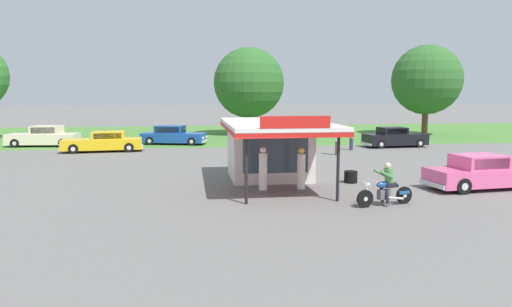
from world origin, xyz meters
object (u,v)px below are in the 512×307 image
object	(u,v)px
parked_car_back_row_far_right	(395,138)
spare_tire_stack	(351,177)
parked_car_back_row_far_left	(173,136)
gas_pump_nearside	(263,172)
bystander_standing_back_lot	(337,141)
motorcycle_with_rider	(386,188)
gas_pump_offside	(301,171)
featured_classic_sedan	(485,173)
parked_car_back_row_centre_right	(44,137)
parked_car_second_row_spare	(104,142)
parked_car_back_row_centre_left	(269,139)
bystander_leaning_by_kiosk	(351,138)

from	to	relation	value
parked_car_back_row_far_right	spare_tire_stack	distance (m)	15.84
parked_car_back_row_far_left	spare_tire_stack	size ratio (longest dim) A/B	9.03
gas_pump_nearside	bystander_standing_back_lot	bearing A→B (deg)	58.84
gas_pump_nearside	motorcycle_with_rider	world-z (taller)	gas_pump_nearside
bystander_standing_back_lot	parked_car_back_row_far_left	bearing A→B (deg)	142.91
motorcycle_with_rider	spare_tire_stack	distance (m)	4.47
parked_car_back_row_far_right	gas_pump_offside	bearing A→B (deg)	-125.81
featured_classic_sedan	spare_tire_stack	world-z (taller)	featured_classic_sedan
gas_pump_offside	parked_car_back_row_centre_right	xyz separation A→B (m)	(-15.70, 19.22, -0.12)
parked_car_back_row_far_right	parked_car_second_row_spare	size ratio (longest dim) A/B	0.88
parked_car_back_row_centre_right	parked_car_back_row_centre_left	bearing A→B (deg)	-10.66
parked_car_back_row_centre_right	parked_car_back_row_far_right	bearing A→B (deg)	-8.91
bystander_leaning_by_kiosk	gas_pump_offside	bearing A→B (deg)	-117.06
bystander_leaning_by_kiosk	bystander_standing_back_lot	bearing A→B (deg)	-126.28
gas_pump_offside	parked_car_second_row_spare	bearing A→B (deg)	124.80
parked_car_back_row_centre_right	parked_car_back_row_far_right	size ratio (longest dim) A/B	1.10
gas_pump_offside	parked_car_back_row_far_right	size ratio (longest dim) A/B	0.37
featured_classic_sedan	bystander_standing_back_lot	xyz separation A→B (m)	(-2.87, 11.57, 0.30)
gas_pump_offside	bystander_leaning_by_kiosk	world-z (taller)	gas_pump_offside
gas_pump_nearside	bystander_leaning_by_kiosk	xyz separation A→B (m)	(8.52, 13.55, 0.03)
parked_car_back_row_far_left	parked_car_back_row_centre_left	size ratio (longest dim) A/B	1.06
motorcycle_with_rider	parked_car_back_row_far_right	distance (m)	19.86
parked_car_back_row_far_right	gas_pump_nearside	bearing A→B (deg)	-129.62
gas_pump_nearside	parked_car_back_row_centre_right	world-z (taller)	gas_pump_nearside
gas_pump_nearside	parked_car_second_row_spare	size ratio (longest dim) A/B	0.33
parked_car_back_row_centre_right	parked_car_back_row_centre_left	size ratio (longest dim) A/B	1.08
gas_pump_nearside	featured_classic_sedan	xyz separation A→B (m)	(9.53, -0.55, -0.20)
parked_car_back_row_far_left	bystander_leaning_by_kiosk	bearing A→B (deg)	-24.20
featured_classic_sedan	parked_car_back_row_centre_left	xyz separation A→B (m)	(-6.60, 16.57, -0.01)
bystander_leaning_by_kiosk	spare_tire_stack	bearing A→B (deg)	-109.39
motorcycle_with_rider	parked_car_back_row_far_right	size ratio (longest dim) A/B	0.46
parked_car_back_row_far_right	bystander_standing_back_lot	xyz separation A→B (m)	(-5.80, -4.04, 0.27)
motorcycle_with_rider	parked_car_back_row_centre_left	xyz separation A→B (m)	(-1.12, 18.95, -0.00)
featured_classic_sedan	bystander_leaning_by_kiosk	bearing A→B (deg)	94.11
motorcycle_with_rider	featured_classic_sedan	bearing A→B (deg)	23.55
parked_car_back_row_far_right	bystander_standing_back_lot	bearing A→B (deg)	-145.14
parked_car_back_row_far_right	parked_car_back_row_centre_left	distance (m)	9.58
spare_tire_stack	bystander_standing_back_lot	bearing A→B (deg)	75.95
gas_pump_nearside	bystander_leaning_by_kiosk	size ratio (longest dim) A/B	1.12
gas_pump_offside	motorcycle_with_rider	world-z (taller)	gas_pump_offside
gas_pump_nearside	featured_classic_sedan	world-z (taller)	gas_pump_nearside
parked_car_second_row_spare	spare_tire_stack	bearing A→B (deg)	-45.94
parked_car_back_row_far_left	parked_car_second_row_spare	world-z (taller)	parked_car_back_row_far_left
parked_car_back_row_centre_left	parked_car_back_row_far_left	bearing A→B (deg)	155.55
bystander_standing_back_lot	spare_tire_stack	size ratio (longest dim) A/B	2.96
gas_pump_nearside	featured_classic_sedan	distance (m)	9.55
gas_pump_nearside	featured_classic_sedan	bearing A→B (deg)	-3.30
parked_car_second_row_spare	parked_car_back_row_centre_left	bearing A→B (deg)	3.98
spare_tire_stack	featured_classic_sedan	bearing A→B (deg)	-21.42
parked_car_back_row_far_left	spare_tire_stack	distance (m)	19.77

